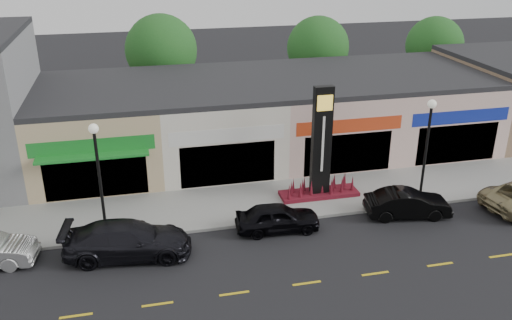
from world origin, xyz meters
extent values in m
plane|color=black|center=(0.00, 0.00, 0.00)|extent=(120.00, 120.00, 0.00)
cube|color=gray|center=(0.00, 4.35, 0.07)|extent=(52.00, 4.30, 0.15)
cube|color=gray|center=(0.00, 2.10, 0.07)|extent=(52.00, 0.20, 0.15)
cube|color=tan|center=(-8.50, 11.50, 2.25)|extent=(7.00, 10.00, 4.50)
cube|color=#262628|center=(-8.50, 11.50, 4.65)|extent=(7.00, 10.00, 0.30)
cube|color=black|center=(-8.50, 6.55, 1.40)|extent=(5.25, 0.10, 2.40)
cube|color=#1C8029|center=(-8.50, 6.55, 3.10)|extent=(6.30, 0.12, 0.80)
cube|color=#1C8029|center=(-8.50, 6.10, 2.70)|extent=(5.60, 0.90, 0.12)
cube|color=beige|center=(-1.50, 11.50, 2.25)|extent=(7.00, 10.00, 4.50)
cube|color=#262628|center=(-1.50, 11.50, 4.65)|extent=(7.00, 10.00, 0.30)
cube|color=black|center=(-1.50, 6.55, 1.40)|extent=(5.25, 0.10, 2.40)
cube|color=silver|center=(-1.50, 6.55, 3.10)|extent=(6.30, 0.12, 0.80)
cube|color=#CDA29C|center=(5.50, 11.50, 2.25)|extent=(7.00, 10.00, 4.50)
cube|color=#262628|center=(5.50, 11.50, 4.65)|extent=(7.00, 10.00, 0.30)
cube|color=black|center=(5.50, 6.55, 1.40)|extent=(5.25, 0.10, 2.40)
cube|color=red|center=(5.50, 6.55, 3.10)|extent=(6.30, 0.12, 0.80)
cube|color=#CDA29C|center=(12.50, 11.50, 2.25)|extent=(7.00, 10.00, 4.50)
cube|color=#262628|center=(12.50, 11.50, 4.65)|extent=(7.00, 10.00, 0.30)
cube|color=black|center=(12.50, 6.55, 1.40)|extent=(5.25, 0.10, 2.40)
cube|color=#16289B|center=(12.50, 6.55, 3.10)|extent=(6.30, 0.12, 0.80)
cube|color=#84664D|center=(19.50, 11.50, 2.50)|extent=(7.00, 10.00, 5.00)
cylinder|color=#382619|center=(-4.00, 19.50, 1.57)|extent=(0.36, 0.36, 3.15)
sphere|color=#195019|center=(-4.00, 19.50, 5.23)|extent=(5.20, 5.20, 5.20)
cylinder|color=#382619|center=(8.00, 19.50, 1.49)|extent=(0.36, 0.36, 2.97)
sphere|color=#195019|center=(8.00, 19.50, 4.89)|extent=(4.80, 4.80, 4.80)
cylinder|color=#382619|center=(18.00, 19.50, 1.40)|extent=(0.36, 0.36, 2.80)
sphere|color=#195019|center=(18.00, 19.50, 4.64)|extent=(4.60, 4.60, 4.60)
cylinder|color=black|center=(-8.00, 2.50, 0.30)|extent=(0.32, 0.32, 0.30)
cylinder|color=black|center=(-8.00, 2.50, 2.80)|extent=(0.14, 0.14, 5.00)
sphere|color=silver|center=(-8.00, 2.50, 5.40)|extent=(0.44, 0.44, 0.44)
cylinder|color=black|center=(8.00, 2.50, 0.30)|extent=(0.32, 0.32, 0.30)
cylinder|color=black|center=(8.00, 2.50, 2.80)|extent=(0.14, 0.14, 5.00)
sphere|color=silver|center=(8.00, 2.50, 5.40)|extent=(0.44, 0.44, 0.44)
cube|color=#570E15|center=(3.00, 4.20, 0.25)|extent=(4.20, 1.30, 0.20)
cube|color=black|center=(3.00, 4.20, 3.15)|extent=(1.00, 0.40, 6.00)
cube|color=yellow|center=(3.00, 3.98, 5.35)|extent=(0.80, 0.05, 0.80)
cube|color=silver|center=(3.00, 3.98, 3.15)|extent=(0.12, 0.04, 3.00)
imported|color=black|center=(-7.01, 0.71, 0.80)|extent=(2.89, 5.74, 1.60)
imported|color=black|center=(-0.06, 1.38, 0.68)|extent=(1.84, 4.08, 1.36)
imported|color=black|center=(6.62, 1.29, 0.69)|extent=(2.12, 4.37, 1.38)
camera|label=1|loc=(-6.12, -20.36, 13.20)|focal=38.00mm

